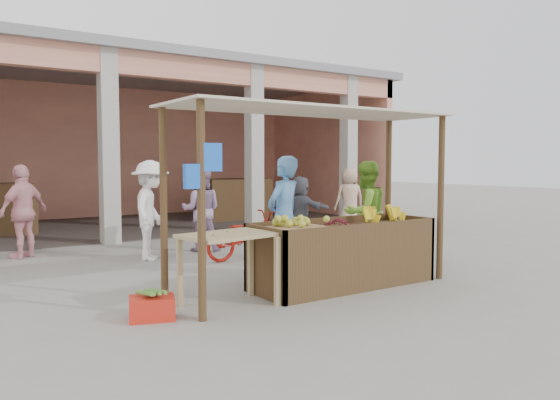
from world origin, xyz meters
TOP-DOWN VIEW (x-y plane):
  - ground at (0.00, 0.00)m, footprint 60.00×60.00m
  - market_building at (0.05, 8.93)m, footprint 14.40×6.40m
  - fruit_stall at (0.50, 0.00)m, footprint 2.60×0.95m
  - stall_awning at (-0.01, 0.06)m, footprint 4.09×1.35m
  - banana_heap at (1.20, 0.00)m, footprint 1.00×0.55m
  - melon_tray at (-0.23, 0.03)m, footprint 0.69×0.60m
  - berry_heap at (0.42, 0.02)m, footprint 0.48×0.39m
  - side_table at (-1.33, -0.08)m, footprint 1.16×0.86m
  - papaya_pile at (-1.33, -0.08)m, footprint 0.70×0.40m
  - red_crate at (-2.28, -0.09)m, footprint 0.56×0.48m
  - plantain_bundle at (-2.28, -0.09)m, footprint 0.37×0.26m
  - produce_sacks at (2.93, 5.25)m, footprint 0.99×0.74m
  - vendor_blue at (0.13, 0.90)m, footprint 0.86×0.75m
  - vendor_green at (1.80, 0.96)m, footprint 0.88×0.52m
  - motorcycle at (0.45, 2.52)m, footprint 0.65×1.70m
  - shopper_a at (-0.98, 3.36)m, footprint 1.14×1.34m
  - shopper_b at (-2.77, 4.82)m, footprint 1.17×1.04m
  - shopper_c at (4.70, 4.67)m, footprint 0.95×0.75m
  - shopper_d at (2.46, 3.68)m, footprint 0.87×1.46m
  - shopper_f at (0.17, 3.75)m, footprint 0.97×0.85m

SIDE VIEW (x-z plane):
  - ground at x=0.00m, z-range 0.00..0.00m
  - red_crate at x=-2.28m, z-range 0.00..0.25m
  - plantain_bundle at x=-2.28m, z-range 0.25..0.32m
  - produce_sacks at x=2.93m, z-range 0.00..0.60m
  - fruit_stall at x=0.50m, z-range 0.00..0.80m
  - motorcycle at x=0.45m, z-range 0.00..0.88m
  - side_table at x=-1.33m, z-range 0.29..1.16m
  - shopper_d at x=2.46m, z-range 0.00..1.48m
  - shopper_f at x=0.17m, z-range 0.00..1.72m
  - shopper_c at x=4.70m, z-range 0.00..1.73m
  - berry_heap at x=0.42m, z-range 0.80..0.95m
  - shopper_b at x=-2.77m, z-range 0.00..1.77m
  - melon_tray at x=-0.23m, z-range 0.79..0.98m
  - banana_heap at x=1.20m, z-range 0.80..0.98m
  - vendor_green at x=1.80m, z-range 0.00..1.81m
  - shopper_a at x=-0.98m, z-range 0.00..1.87m
  - vendor_blue at x=0.13m, z-range 0.00..1.91m
  - papaya_pile at x=-1.33m, z-range 0.86..1.06m
  - stall_awning at x=-0.01m, z-range 0.78..3.17m
  - market_building at x=0.05m, z-range 0.60..4.80m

